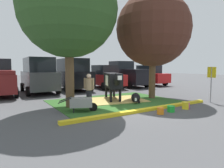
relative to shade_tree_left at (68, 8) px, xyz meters
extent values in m
plane|color=#4C4C4F|center=(2.18, -1.78, -4.50)|extent=(80.00, 80.00, 0.00)
cube|color=#2D5B23|center=(2.53, 0.03, -4.49)|extent=(6.45, 4.76, 0.02)
cube|color=yellow|center=(2.53, -2.50, -4.44)|extent=(7.65, 0.24, 0.12)
cube|color=tan|center=(2.74, 0.39, -4.48)|extent=(3.58, 2.94, 0.04)
cylinder|color=brown|center=(0.00, 0.00, -3.02)|extent=(0.40, 0.40, 2.95)
sphere|color=#2D5123|center=(0.00, 0.00, 0.02)|extent=(4.46, 4.46, 4.46)
cylinder|color=brown|center=(5.07, -0.12, -3.23)|extent=(0.38, 0.38, 2.54)
sphere|color=#4C281E|center=(5.07, -0.12, -0.44)|extent=(4.32, 4.32, 4.32)
cube|color=black|center=(2.72, 0.59, -3.37)|extent=(1.51, 2.39, 0.80)
cube|color=white|center=(2.66, 0.45, -3.37)|extent=(1.01, 1.10, 0.56)
cylinder|color=black|center=(2.22, -0.64, -3.27)|extent=(0.53, 0.71, 0.58)
cube|color=black|center=(2.10, -0.94, -3.09)|extent=(0.41, 0.51, 0.32)
cube|color=white|center=(2.02, -1.12, -3.13)|extent=(0.23, 0.19, 0.20)
cylinder|color=black|center=(2.62, -0.30, -4.14)|extent=(0.14, 0.14, 0.73)
cylinder|color=black|center=(2.17, -0.11, -4.14)|extent=(0.14, 0.14, 0.73)
cylinder|color=black|center=(3.27, 1.30, -4.14)|extent=(0.14, 0.14, 0.73)
cylinder|color=black|center=(2.81, 1.48, -4.14)|extent=(0.14, 0.14, 0.73)
cylinder|color=black|center=(3.17, 1.70, -3.62)|extent=(0.06, 0.06, 0.70)
ellipsoid|color=black|center=(3.43, -0.59, -4.26)|extent=(1.06, 1.16, 0.48)
cube|color=black|center=(3.06, -1.06, -4.24)|extent=(0.33, 0.34, 0.22)
cube|color=silver|center=(2.98, -1.15, -4.24)|extent=(0.12, 0.11, 0.16)
cylinder|color=black|center=(3.35, -0.98, -4.44)|extent=(0.30, 0.34, 0.10)
cylinder|color=black|center=(0.78, -0.41, -4.10)|extent=(0.26, 0.26, 0.80)
cylinder|color=#9E7F5B|center=(0.78, -0.41, -3.43)|extent=(0.34, 0.34, 0.55)
sphere|color=beige|center=(0.78, -0.41, -3.05)|extent=(0.22, 0.22, 0.22)
cylinder|color=#9E7F5B|center=(0.64, -0.24, -3.40)|extent=(0.09, 0.09, 0.52)
cylinder|color=#9E7F5B|center=(0.91, -0.58, -3.40)|extent=(0.09, 0.09, 0.52)
cube|color=gray|center=(0.06, -1.14, -4.10)|extent=(1.06, 0.90, 0.36)
cylinder|color=black|center=(0.52, -1.34, -4.32)|extent=(0.37, 0.23, 0.36)
cylinder|color=black|center=(-0.13, -0.82, -4.38)|extent=(0.04, 0.04, 0.24)
cylinder|color=black|center=(-0.30, -1.23, -4.38)|extent=(0.04, 0.04, 0.24)
cylinder|color=black|center=(-0.45, -0.68, -3.98)|extent=(0.50, 0.24, 0.23)
cylinder|color=black|center=(-0.62, -1.09, -3.98)|extent=(0.50, 0.24, 0.23)
cylinder|color=#99999E|center=(6.70, -2.81, -3.58)|extent=(0.06, 0.06, 1.85)
cube|color=yellow|center=(6.70, -2.81, -2.91)|extent=(0.07, 0.44, 0.56)
cylinder|color=orange|center=(2.57, -3.20, -4.37)|extent=(0.27, 0.27, 0.26)
torus|color=orange|center=(2.57, -3.20, -4.24)|extent=(0.30, 0.30, 0.02)
cylinder|color=green|center=(3.23, -3.16, -4.38)|extent=(0.31, 0.31, 0.25)
torus|color=green|center=(3.23, -3.16, -4.25)|extent=(0.34, 0.34, 0.02)
cylinder|color=yellow|center=(4.22, -3.13, -4.35)|extent=(0.30, 0.30, 0.31)
torus|color=yellow|center=(4.22, -3.13, -4.19)|extent=(0.32, 0.32, 0.02)
cylinder|color=#EA3893|center=(4.26, -3.12, -4.37)|extent=(0.31, 0.31, 0.27)
torus|color=#EA3893|center=(4.26, -3.12, -4.23)|extent=(0.33, 0.33, 0.02)
cylinder|color=black|center=(-1.79, 7.83, -4.18)|extent=(0.23, 0.64, 0.64)
cylinder|color=black|center=(-1.84, 4.32, -4.18)|extent=(0.23, 0.64, 0.64)
cube|color=#3D3D42|center=(-0.18, 5.97, -3.58)|extent=(1.96, 4.62, 1.20)
cube|color=black|center=(-0.18, 5.97, -2.48)|extent=(1.71, 3.22, 1.00)
cylinder|color=black|center=(-1.11, 7.47, -4.18)|extent=(0.23, 0.64, 0.64)
cylinder|color=black|center=(0.79, 7.45, -4.18)|extent=(0.23, 0.64, 0.64)
cylinder|color=black|center=(-1.15, 4.48, -4.18)|extent=(0.23, 0.64, 0.64)
cylinder|color=black|center=(0.75, 4.46, -4.18)|extent=(0.23, 0.64, 0.64)
cube|color=black|center=(2.47, 6.30, -3.58)|extent=(1.96, 4.62, 1.20)
cube|color=black|center=(2.47, 6.30, -2.48)|extent=(1.71, 3.22, 1.00)
cylinder|color=black|center=(1.54, 7.81, -4.18)|extent=(0.23, 0.64, 0.64)
cylinder|color=black|center=(3.44, 7.78, -4.18)|extent=(0.23, 0.64, 0.64)
cylinder|color=black|center=(1.50, 4.82, -4.18)|extent=(0.23, 0.64, 0.64)
cylinder|color=black|center=(3.40, 4.79, -4.18)|extent=(0.23, 0.64, 0.64)
cube|color=red|center=(5.38, 6.09, -3.73)|extent=(1.86, 4.42, 0.90)
cube|color=black|center=(5.38, 6.09, -2.88)|extent=(1.61, 2.22, 0.80)
cylinder|color=black|center=(4.50, 7.53, -4.18)|extent=(0.23, 0.64, 0.64)
cylinder|color=black|center=(6.30, 7.51, -4.18)|extent=(0.23, 0.64, 0.64)
cylinder|color=black|center=(4.46, 4.67, -4.18)|extent=(0.23, 0.64, 0.64)
cylinder|color=black|center=(6.26, 4.65, -4.18)|extent=(0.23, 0.64, 0.64)
cube|color=black|center=(7.95, 6.34, -3.63)|extent=(2.07, 5.43, 1.10)
cube|color=black|center=(7.96, 7.28, -2.58)|extent=(1.86, 1.82, 1.00)
cube|color=black|center=(7.93, 5.12, -2.96)|extent=(1.94, 2.72, 0.24)
cylinder|color=black|center=(6.97, 8.10, -4.18)|extent=(0.23, 0.64, 0.64)
cylinder|color=black|center=(8.97, 8.08, -4.18)|extent=(0.23, 0.64, 0.64)
cylinder|color=black|center=(6.92, 4.59, -4.18)|extent=(0.23, 0.64, 0.64)
cylinder|color=black|center=(8.92, 4.57, -4.18)|extent=(0.23, 0.64, 0.64)
cube|color=red|center=(10.72, 6.26, -3.73)|extent=(1.86, 4.42, 0.90)
cube|color=black|center=(10.72, 6.26, -2.88)|extent=(1.61, 2.22, 0.80)
cylinder|color=black|center=(9.84, 7.70, -4.18)|extent=(0.23, 0.64, 0.64)
cylinder|color=black|center=(11.64, 7.68, -4.18)|extent=(0.23, 0.64, 0.64)
cylinder|color=black|center=(9.80, 4.84, -4.18)|extent=(0.23, 0.64, 0.64)
cylinder|color=black|center=(11.60, 4.82, -4.18)|extent=(0.23, 0.64, 0.64)
camera|label=1|loc=(-3.04, -8.53, -2.61)|focal=30.78mm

